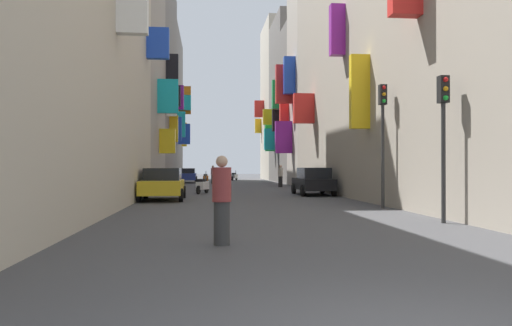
# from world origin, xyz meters

# --- Properties ---
(ground_plane) EXTENTS (140.00, 140.00, 0.00)m
(ground_plane) POSITION_xyz_m (0.00, 30.00, 0.00)
(ground_plane) COLOR #424244
(building_left_mid_a) EXTENTS (7.28, 9.58, 20.64)m
(building_left_mid_a) POSITION_xyz_m (-7.99, 28.28, 10.31)
(building_left_mid_a) COLOR gray
(building_left_mid_a) RESTS_ON ground
(building_left_mid_b) EXTENTS (7.24, 3.41, 18.60)m
(building_left_mid_b) POSITION_xyz_m (-7.97, 34.78, 9.28)
(building_left_mid_b) COLOR slate
(building_left_mid_b) RESTS_ON ground
(building_left_mid_c) EXTENTS (6.96, 10.77, 18.33)m
(building_left_mid_c) POSITION_xyz_m (-7.99, 41.87, 9.16)
(building_left_mid_c) COLOR slate
(building_left_mid_c) RESTS_ON ground
(building_left_far) EXTENTS (7.37, 12.75, 16.73)m
(building_left_far) POSITION_xyz_m (-7.99, 53.62, 8.36)
(building_left_far) COLOR slate
(building_left_far) RESTS_ON ground
(building_right_mid_a) EXTENTS (7.38, 4.98, 17.56)m
(building_right_mid_a) POSITION_xyz_m (7.95, 36.08, 8.76)
(building_right_mid_a) COLOR #B2A899
(building_right_mid_a) RESTS_ON ground
(building_right_mid_b) EXTENTS (6.93, 3.98, 14.39)m
(building_right_mid_b) POSITION_xyz_m (7.98, 40.56, 7.20)
(building_right_mid_b) COLOR slate
(building_right_mid_b) RESTS_ON ground
(building_right_mid_c) EXTENTS (7.38, 8.55, 16.87)m
(building_right_mid_c) POSITION_xyz_m (7.98, 46.82, 8.42)
(building_right_mid_c) COLOR slate
(building_right_mid_c) RESTS_ON ground
(building_right_far) EXTENTS (7.16, 8.90, 18.84)m
(building_right_far) POSITION_xyz_m (7.99, 55.55, 9.42)
(building_right_far) COLOR #BCB29E
(building_right_far) RESTS_ON ground
(parked_car_blue) EXTENTS (1.93, 4.16, 1.39)m
(parked_car_blue) POSITION_xyz_m (-3.85, 44.23, 0.74)
(parked_car_blue) COLOR navy
(parked_car_blue) RESTS_ON ground
(parked_car_yellow) EXTENTS (2.01, 3.96, 1.48)m
(parked_car_yellow) POSITION_xyz_m (-3.99, 19.45, 0.77)
(parked_car_yellow) COLOR gold
(parked_car_yellow) RESTS_ON ground
(parked_car_black) EXTENTS (1.85, 4.04, 1.50)m
(parked_car_black) POSITION_xyz_m (3.88, 22.81, 0.78)
(parked_car_black) COLOR black
(parked_car_black) RESTS_ON ground
(scooter_silver) EXTENTS (0.83, 1.79, 1.13)m
(scooter_silver) POSITION_xyz_m (1.15, 51.70, 0.46)
(scooter_silver) COLOR #ADADB2
(scooter_silver) RESTS_ON ground
(scooter_white) EXTENTS (0.78, 1.73, 1.13)m
(scooter_white) POSITION_xyz_m (-2.19, 24.76, 0.46)
(scooter_white) COLOR silver
(scooter_white) RESTS_ON ground
(scooter_orange) EXTENTS (0.51, 1.85, 1.13)m
(scooter_orange) POSITION_xyz_m (-2.04, 43.10, 0.46)
(scooter_orange) COLOR orange
(scooter_orange) RESTS_ON ground
(pedestrian_crossing) EXTENTS (0.54, 0.54, 1.68)m
(pedestrian_crossing) POSITION_xyz_m (3.63, 33.28, 0.84)
(pedestrian_crossing) COLOR black
(pedestrian_crossing) RESTS_ON ground
(pedestrian_near_left) EXTENTS (0.53, 0.53, 1.67)m
(pedestrian_near_left) POSITION_xyz_m (-1.39, 40.86, 0.83)
(pedestrian_near_left) COLOR #3E3E3E
(pedestrian_near_left) RESTS_ON ground
(pedestrian_near_right) EXTENTS (0.53, 0.53, 1.78)m
(pedestrian_near_right) POSITION_xyz_m (-1.65, 5.95, 0.89)
(pedestrian_near_right) COLOR #343434
(pedestrian_near_right) RESTS_ON ground
(traffic_light_near_corner) EXTENTS (0.26, 0.34, 4.62)m
(traffic_light_near_corner) POSITION_xyz_m (4.59, 13.95, 3.12)
(traffic_light_near_corner) COLOR #2D2D2D
(traffic_light_near_corner) RESTS_ON ground
(traffic_light_far_corner) EXTENTS (0.26, 0.34, 4.06)m
(traffic_light_far_corner) POSITION_xyz_m (4.55, 9.14, 2.78)
(traffic_light_far_corner) COLOR #2D2D2D
(traffic_light_far_corner) RESTS_ON ground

